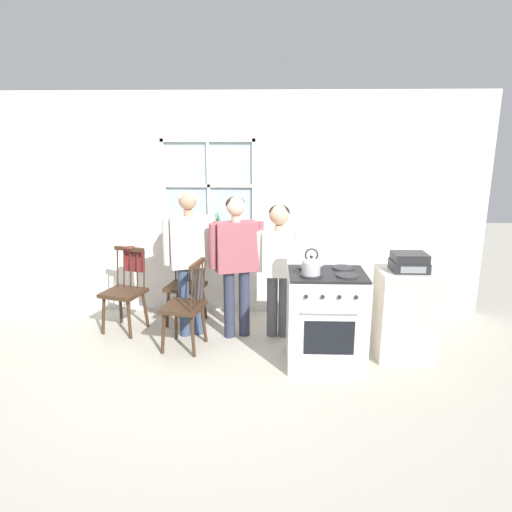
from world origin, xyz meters
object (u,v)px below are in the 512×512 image
potted_plant (217,225)px  side_counter (404,313)px  chair_center_cluster (186,287)px  handbag (134,260)px  stove (325,317)px  kettle (311,265)px  person_adult_right (279,257)px  chair_by_window (124,293)px  chair_near_wall (185,307)px  stereo (409,262)px  person_elderly_left (190,251)px  person_teen_center (236,253)px

potted_plant → side_counter: bearing=-29.3°
chair_center_cluster → handbag: 0.68m
stove → kettle: kettle is taller
person_adult_right → kettle: 0.79m
side_counter → handbag: bearing=165.6°
stove → kettle: bearing=-141.5°
chair_by_window → chair_near_wall: 0.90m
chair_by_window → side_counter: chair_by_window is taller
stove → potted_plant: 1.89m
chair_center_cluster → stereo: bearing=-9.0°
chair_center_cluster → kettle: 1.84m
chair_center_cluster → person_adult_right: size_ratio=0.64×
side_counter → kettle: bearing=-162.7°
chair_near_wall → potted_plant: (0.22, 1.05, 0.67)m
chair_center_cluster → stereo: size_ratio=2.81×
chair_center_cluster → handbag: (-0.59, -0.02, 0.33)m
chair_center_cluster → potted_plant: 0.83m
side_counter → person_elderly_left: bearing=169.0°
chair_near_wall → chair_by_window: bearing=-109.0°
stove → kettle: 0.59m
chair_near_wall → person_teen_center: 0.79m
person_adult_right → stereo: bearing=-16.9°
person_elderly_left → person_adult_right: bearing=-20.2°
person_elderly_left → side_counter: size_ratio=1.79×
potted_plant → side_counter: (2.01, -1.13, -0.68)m
chair_near_wall → potted_plant: 1.26m
chair_by_window → person_adult_right: 1.81m
stereo → person_elderly_left: bearing=168.5°
chair_near_wall → person_adult_right: 1.13m
handbag → side_counter: size_ratio=0.34×
kettle → handbag: kettle is taller
handbag → side_counter: handbag is taller
chair_by_window → side_counter: (3.01, -0.53, -0.00)m
person_elderly_left → kettle: (1.25, -0.73, 0.05)m
chair_center_cluster → stove: size_ratio=0.88×
person_adult_right → stereo: 1.34m
potted_plant → side_counter: 2.41m
person_adult_right → stove: size_ratio=1.37×
person_elderly_left → potted_plant: person_elderly_left is taller
kettle → stereo: bearing=16.1°
chair_by_window → chair_center_cluster: 0.71m
side_counter → chair_center_cluster: bearing=161.7°
potted_plant → handbag: bearing=-158.0°
chair_by_window → person_elderly_left: (0.78, -0.10, 0.52)m
chair_near_wall → kettle: bearing=83.6°
potted_plant → side_counter: potted_plant is taller
chair_center_cluster → chair_near_wall: bearing=-70.5°
chair_near_wall → stove: (1.42, -0.25, 0.02)m
chair_center_cluster → person_adult_right: person_adult_right is taller
handbag → side_counter: bearing=-14.4°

